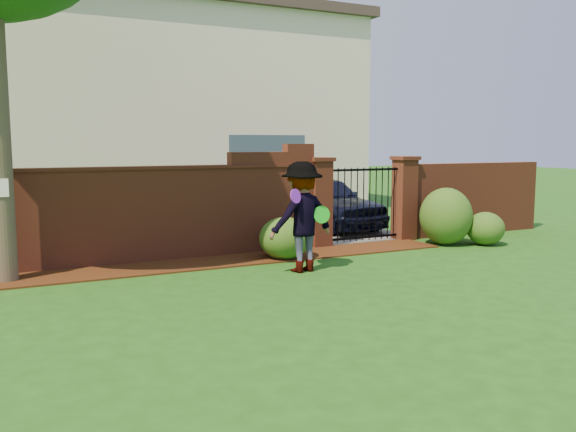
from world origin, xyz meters
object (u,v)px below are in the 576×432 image
car (327,202)px  man (303,217)px  frisbee_purple (296,196)px  frisbee_green (322,215)px

car → man: man is taller
frisbee_purple → man: bearing=41.8°
car → frisbee_purple: size_ratio=16.52×
man → car: bearing=-132.1°
car → man: (-2.94, -4.25, 0.26)m
frisbee_purple → car: bearing=54.5°
frisbee_green → man: bearing=152.6°
man → frisbee_purple: 0.52m
car → frisbee_purple: frisbee_purple is taller
car → frisbee_purple: (-3.20, -4.48, 0.64)m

